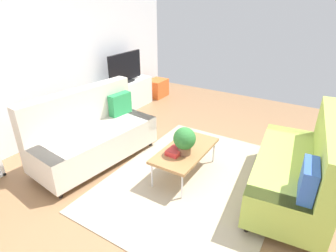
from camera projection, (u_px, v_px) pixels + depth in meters
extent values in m
plane|color=#936B47|center=(192.00, 174.00, 4.00)|extent=(7.68, 7.68, 0.00)
cube|color=silver|center=(51.00, 54.00, 4.71)|extent=(6.40, 0.12, 2.90)
cube|color=tan|center=(195.00, 180.00, 3.87)|extent=(2.90, 2.20, 0.01)
cube|color=beige|center=(96.00, 142.00, 4.20)|extent=(1.99, 1.06, 0.44)
cube|color=beige|center=(79.00, 108.00, 4.16)|extent=(1.91, 0.42, 0.56)
cube|color=beige|center=(135.00, 119.00, 4.75)|extent=(0.30, 0.86, 0.22)
cube|color=beige|center=(42.00, 160.00, 3.55)|extent=(0.30, 0.86, 0.22)
cylinder|color=black|center=(150.00, 143.00, 4.74)|extent=(0.05, 0.05, 0.10)
cylinder|color=black|center=(60.00, 194.00, 3.51)|extent=(0.05, 0.05, 0.10)
cylinder|color=black|center=(123.00, 132.00, 5.12)|extent=(0.05, 0.05, 0.10)
cylinder|color=black|center=(34.00, 175.00, 3.89)|extent=(0.05, 0.05, 0.10)
cube|color=#288C4C|center=(120.00, 104.00, 4.58)|extent=(0.41, 0.19, 0.36)
cube|color=#A3BC4C|center=(290.00, 174.00, 3.45)|extent=(1.97, 1.03, 0.44)
cube|color=#A3BC4C|center=(329.00, 145.00, 3.11)|extent=(1.91, 0.39, 0.56)
cube|color=#A3BC4C|center=(286.00, 210.00, 2.71)|extent=(0.28, 0.86, 0.22)
cube|color=#A3BC4C|center=(296.00, 138.00, 4.09)|extent=(0.28, 0.86, 0.22)
cylinder|color=black|center=(246.00, 228.00, 3.00)|extent=(0.05, 0.05, 0.10)
cylinder|color=black|center=(268.00, 154.00, 4.41)|extent=(0.05, 0.05, 0.10)
cylinder|color=black|center=(315.00, 251.00, 2.73)|extent=(0.05, 0.05, 0.10)
cylinder|color=black|center=(315.00, 164.00, 4.14)|extent=(0.05, 0.05, 0.10)
cube|color=#3359B2|center=(308.00, 180.00, 2.68)|extent=(0.41, 0.18, 0.36)
cube|color=#9E7042|center=(185.00, 150.00, 3.83)|extent=(1.10, 0.56, 0.04)
cylinder|color=silver|center=(152.00, 175.00, 3.65)|extent=(0.02, 0.02, 0.38)
cylinder|color=silver|center=(187.00, 144.00, 4.41)|extent=(0.02, 0.02, 0.38)
cylinder|color=silver|center=(182.00, 187.00, 3.43)|extent=(0.02, 0.02, 0.38)
cylinder|color=silver|center=(214.00, 152.00, 4.19)|extent=(0.02, 0.02, 0.38)
cube|color=silver|center=(126.00, 96.00, 6.18)|extent=(1.40, 0.44, 0.64)
cube|color=black|center=(126.00, 81.00, 6.02)|extent=(0.36, 0.20, 0.04)
cube|color=black|center=(125.00, 67.00, 5.89)|extent=(1.00, 0.05, 0.60)
cube|color=orange|center=(157.00, 88.00, 7.02)|extent=(0.52, 0.40, 0.44)
cylinder|color=brown|center=(184.00, 150.00, 3.69)|extent=(0.18, 0.18, 0.11)
sphere|color=#2D7233|center=(185.00, 138.00, 3.61)|extent=(0.30, 0.30, 0.30)
cube|color=red|center=(175.00, 152.00, 3.70)|extent=(0.25, 0.20, 0.03)
cube|color=red|center=(175.00, 150.00, 3.69)|extent=(0.24, 0.18, 0.04)
cylinder|color=#33B29E|center=(105.00, 85.00, 5.59)|extent=(0.11, 0.11, 0.16)
cylinder|color=silver|center=(114.00, 83.00, 5.68)|extent=(0.06, 0.06, 0.16)
cylinder|color=purple|center=(118.00, 81.00, 5.76)|extent=(0.06, 0.06, 0.19)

